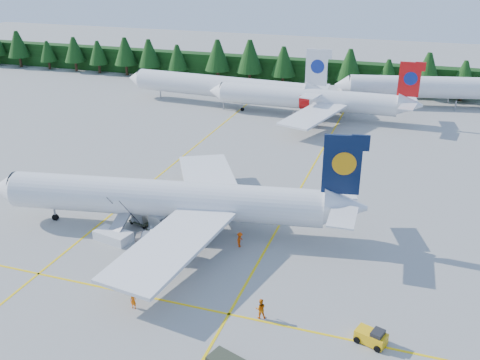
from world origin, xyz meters
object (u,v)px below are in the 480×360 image
(service_truck, at_px, (188,216))
(airstairs, at_px, (115,233))
(baggage_tug, at_px, (372,337))
(airliner_red, at_px, (303,99))
(airliner_navy, at_px, (158,199))

(service_truck, bearing_deg, airstairs, -131.90)
(airstairs, height_order, service_truck, airstairs)
(service_truck, relative_size, baggage_tug, 2.28)
(airliner_red, height_order, airstairs, airliner_red)
(airstairs, relative_size, service_truck, 0.96)
(service_truck, bearing_deg, airliner_navy, -150.03)
(baggage_tug, bearing_deg, airstairs, -177.58)
(service_truck, distance_m, baggage_tug, 25.82)
(airstairs, height_order, baggage_tug, airstairs)
(airstairs, distance_m, service_truck, 8.33)
(airliner_navy, distance_m, airliner_red, 49.80)
(airstairs, xyz_separation_m, service_truck, (6.61, 5.03, 0.63))
(airliner_navy, relative_size, service_truck, 6.63)
(airliner_navy, height_order, service_truck, airliner_navy)
(airliner_navy, height_order, airliner_red, airliner_navy)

